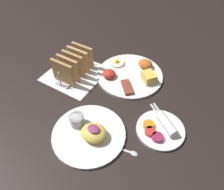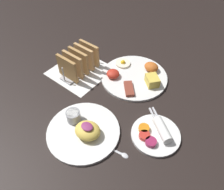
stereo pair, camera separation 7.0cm
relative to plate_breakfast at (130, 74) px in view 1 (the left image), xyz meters
The scene contains 7 objects.
ground_plane 0.20m from the plate_breakfast, 90.12° to the right, with size 3.00×3.00×0.00m, color black.
napkin_flat 0.23m from the plate_breakfast, 151.15° to the right, with size 0.22×0.22×0.00m.
plate_breakfast is the anchor object (origin of this frame).
plate_condiments 0.28m from the plate_breakfast, 41.35° to the right, with size 0.16×0.16×0.04m.
plate_foreground 0.33m from the plate_breakfast, 86.41° to the right, with size 0.24×0.24×0.06m.
toast_rack 0.24m from the plate_breakfast, 151.15° to the right, with size 0.10×0.18×0.10m.
teaspoon 0.35m from the plate_breakfast, 65.11° to the right, with size 0.13×0.03×0.01m.
Camera 1 is at (0.29, -0.42, 0.62)m, focal length 35.00 mm.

